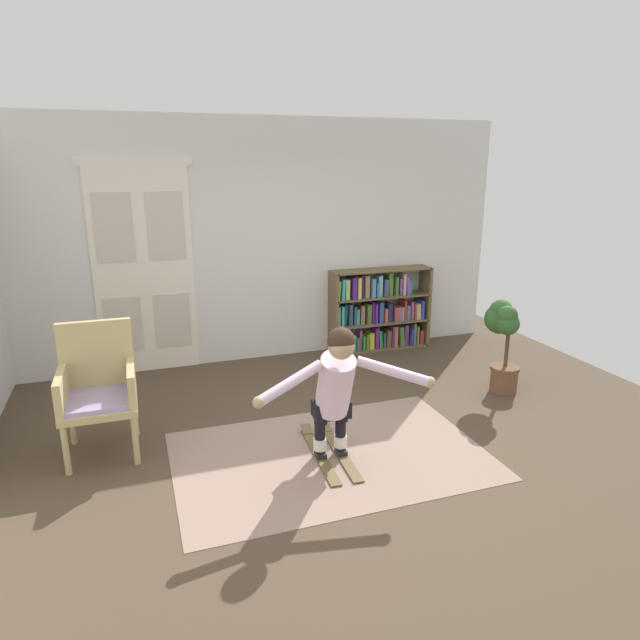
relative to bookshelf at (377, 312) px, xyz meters
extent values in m
plane|color=#4C3D2D|center=(-1.38, -2.39, -0.50)|extent=(7.20, 7.20, 0.00)
cube|color=silver|center=(-1.38, 0.21, 0.95)|extent=(6.00, 0.10, 2.90)
cube|color=silver|center=(-3.13, 0.15, 0.68)|extent=(0.55, 0.04, 2.35)
cube|color=beige|center=(-3.13, 0.13, 1.19)|extent=(0.41, 0.01, 0.76)
cube|color=beige|center=(-3.13, 0.13, 0.09)|extent=(0.41, 0.01, 0.64)
cube|color=silver|center=(-2.58, 0.15, 0.68)|extent=(0.55, 0.04, 2.35)
cube|color=beige|center=(-2.58, 0.13, 1.19)|extent=(0.41, 0.01, 0.76)
cube|color=beige|center=(-2.58, 0.13, 0.09)|extent=(0.41, 0.01, 0.64)
cube|color=silver|center=(-2.86, 0.15, 1.90)|extent=(1.22, 0.04, 0.10)
cube|color=gray|center=(-1.54, -2.44, -0.49)|extent=(2.59, 1.70, 0.01)
cube|color=brown|center=(-0.61, 0.00, 0.03)|extent=(0.04, 0.30, 1.06)
cube|color=brown|center=(0.69, 0.00, 0.03)|extent=(0.04, 0.30, 1.06)
cube|color=brown|center=(0.04, 0.00, -0.49)|extent=(1.30, 0.30, 0.02)
cube|color=brown|center=(0.04, 0.00, -0.14)|extent=(1.30, 0.30, 0.02)
cube|color=brown|center=(0.04, 0.00, 0.21)|extent=(1.30, 0.30, 0.02)
cube|color=brown|center=(0.04, 0.00, 0.56)|extent=(1.30, 0.30, 0.02)
cube|color=#5C6B16|center=(-0.57, 0.01, -0.35)|extent=(0.07, 0.18, 0.26)
cube|color=#A66BB6|center=(-0.52, 0.01, -0.33)|extent=(0.03, 0.18, 0.30)
cube|color=#D44D55|center=(-0.46, 0.00, -0.37)|extent=(0.05, 0.15, 0.22)
cube|color=#446D58|center=(-0.41, 0.01, -0.37)|extent=(0.04, 0.23, 0.21)
cube|color=#599674|center=(-0.36, 0.00, -0.37)|extent=(0.05, 0.21, 0.22)
cube|color=#3A5B3D|center=(-0.31, -0.01, -0.39)|extent=(0.04, 0.24, 0.18)
cube|color=#905687|center=(-0.25, 0.01, -0.35)|extent=(0.03, 0.15, 0.25)
cube|color=green|center=(-0.21, 0.00, -0.38)|extent=(0.03, 0.20, 0.19)
cube|color=olive|center=(-0.16, 0.01, -0.38)|extent=(0.04, 0.21, 0.20)
cube|color=#AAD832|center=(-0.10, -0.01, -0.37)|extent=(0.06, 0.16, 0.22)
cube|color=#711982|center=(-0.03, -0.01, -0.34)|extent=(0.05, 0.19, 0.28)
cube|color=#258F3F|center=(0.03, -0.01, -0.36)|extent=(0.05, 0.17, 0.24)
cube|color=#2C484D|center=(0.08, 0.01, -0.38)|extent=(0.03, 0.22, 0.20)
cube|color=brown|center=(0.14, 0.00, -0.36)|extent=(0.07, 0.21, 0.23)
cube|color=#542B52|center=(0.19, 0.00, -0.34)|extent=(0.04, 0.21, 0.28)
cube|color=#A9644E|center=(0.24, -0.01, -0.34)|extent=(0.05, 0.19, 0.27)
cube|color=#486938|center=(0.32, -0.01, -0.34)|extent=(0.07, 0.21, 0.27)
cube|color=#723C6B|center=(0.40, -0.01, -0.34)|extent=(0.06, 0.15, 0.27)
cube|color=#362F98|center=(0.46, -0.02, -0.36)|extent=(0.05, 0.22, 0.23)
cube|color=#4C806E|center=(0.52, -0.02, -0.33)|extent=(0.03, 0.16, 0.29)
cube|color=olive|center=(0.56, 0.01, -0.35)|extent=(0.03, 0.24, 0.25)
cube|color=#A82D49|center=(0.62, 0.00, -0.38)|extent=(0.05, 0.21, 0.19)
cube|color=#75A7B5|center=(-0.57, 0.00, 0.00)|extent=(0.04, 0.19, 0.26)
cube|color=#38CB9B|center=(-0.51, 0.00, 0.00)|extent=(0.03, 0.19, 0.26)
cube|color=#264959|center=(-0.47, 0.01, 0.01)|extent=(0.06, 0.15, 0.28)
cube|color=#27444F|center=(-0.41, -0.01, 0.01)|extent=(0.04, 0.20, 0.28)
cube|color=#2D4852|center=(-0.34, 0.01, -0.01)|extent=(0.04, 0.19, 0.24)
cube|color=#34A0C5|center=(-0.30, -0.01, -0.03)|extent=(0.04, 0.14, 0.20)
cube|color=#876446|center=(-0.24, 0.00, 0.00)|extent=(0.05, 0.16, 0.25)
cube|color=#426131|center=(-0.16, -0.01, 0.00)|extent=(0.06, 0.21, 0.26)
cube|color=#651C63|center=(-0.09, 0.01, 0.01)|extent=(0.03, 0.19, 0.28)
cube|color=#5129BC|center=(-0.05, -0.01, 0.00)|extent=(0.03, 0.18, 0.26)
cube|color=#324986|center=(0.02, 0.01, 0.01)|extent=(0.06, 0.22, 0.27)
cube|color=#A15737|center=(0.09, 0.00, -0.04)|extent=(0.04, 0.21, 0.18)
cube|color=navy|center=(0.15, 0.00, -0.01)|extent=(0.06, 0.18, 0.24)
cube|color=#964446|center=(0.24, 0.01, -0.04)|extent=(0.06, 0.23, 0.19)
cube|color=#936654|center=(0.29, 0.00, -0.03)|extent=(0.03, 0.17, 0.19)
cube|color=#9E61A6|center=(0.33, 0.01, -0.04)|extent=(0.05, 0.18, 0.18)
cube|color=maroon|center=(0.37, 0.02, 0.00)|extent=(0.03, 0.20, 0.27)
cube|color=#456678|center=(0.42, 0.01, -0.03)|extent=(0.05, 0.19, 0.20)
cube|color=#CE50A4|center=(0.49, 0.01, -0.01)|extent=(0.04, 0.14, 0.23)
cube|color=tan|center=(0.56, -0.02, -0.02)|extent=(0.07, 0.18, 0.22)
cube|color=blue|center=(0.61, -0.01, 0.00)|extent=(0.04, 0.23, 0.25)
cube|color=#7DA75A|center=(-0.58, 0.00, 0.34)|extent=(0.05, 0.24, 0.25)
cube|color=teal|center=(-0.52, 0.00, 0.35)|extent=(0.04, 0.23, 0.27)
cube|color=#9EC15B|center=(-0.46, 0.00, 0.35)|extent=(0.06, 0.20, 0.26)
cube|color=#452174|center=(-0.37, -0.01, 0.36)|extent=(0.06, 0.23, 0.28)
cube|color=#D2D44F|center=(-0.30, -0.01, 0.35)|extent=(0.04, 0.19, 0.27)
cube|color=#351A52|center=(-0.24, 0.01, 0.36)|extent=(0.04, 0.15, 0.28)
cube|color=#937955|center=(-0.18, 0.02, 0.36)|extent=(0.06, 0.21, 0.29)
cube|color=teal|center=(-0.11, 0.00, 0.34)|extent=(0.05, 0.23, 0.25)
cube|color=teal|center=(-0.04, -0.01, 0.31)|extent=(0.03, 0.19, 0.18)
cube|color=#84C2D2|center=(0.01, 0.00, 0.35)|extent=(0.05, 0.14, 0.27)
cube|color=#3B4972|center=(0.09, 0.01, 0.33)|extent=(0.07, 0.19, 0.22)
cube|color=#557C24|center=(0.16, 0.01, 0.37)|extent=(0.06, 0.16, 0.30)
cube|color=#41673C|center=(0.23, 0.02, 0.34)|extent=(0.04, 0.23, 0.25)
cube|color=#664D99|center=(0.29, -0.01, 0.33)|extent=(0.03, 0.15, 0.22)
cube|color=tan|center=(0.33, -0.01, 0.36)|extent=(0.04, 0.20, 0.28)
cube|color=purple|center=(0.38, -0.01, 0.34)|extent=(0.06, 0.22, 0.25)
cube|color=#1C955A|center=(0.43, 0.00, 0.31)|extent=(0.05, 0.17, 0.19)
cylinder|color=tan|center=(-3.60, -2.03, -0.29)|extent=(0.05, 0.05, 0.42)
cylinder|color=tan|center=(-3.08, -2.04, -0.29)|extent=(0.05, 0.05, 0.42)
cylinder|color=tan|center=(-3.60, -1.51, -0.29)|extent=(0.05, 0.05, 0.42)
cylinder|color=tan|center=(-3.08, -1.52, -0.29)|extent=(0.05, 0.05, 0.42)
cube|color=tan|center=(-3.34, -1.78, -0.05)|extent=(0.61, 0.61, 0.06)
cube|color=#A691C2|center=(-3.34, -1.78, 0.00)|extent=(0.54, 0.54, 0.04)
cube|color=tan|center=(-3.34, -1.51, 0.30)|extent=(0.60, 0.07, 0.60)
cube|color=tan|center=(-3.61, -1.77, 0.12)|extent=(0.06, 0.56, 0.28)
cube|color=tan|center=(-3.07, -1.78, 0.12)|extent=(0.06, 0.56, 0.28)
cylinder|color=brown|center=(0.68, -1.77, -0.35)|extent=(0.28, 0.28, 0.29)
cylinder|color=brown|center=(0.68, -1.77, -0.22)|extent=(0.30, 0.30, 0.04)
cylinder|color=#4C3823|center=(0.68, -1.77, -0.02)|extent=(0.04, 0.04, 0.36)
sphere|color=#2E5727|center=(0.65, -1.65, 0.29)|extent=(0.32, 0.32, 0.32)
sphere|color=#2E5727|center=(0.62, -1.83, 0.29)|extent=(0.24, 0.24, 0.24)
sphere|color=#2E5727|center=(0.61, -1.83, 0.38)|extent=(0.21, 0.21, 0.21)
sphere|color=#2E5727|center=(0.65, -1.66, 0.38)|extent=(0.24, 0.24, 0.24)
cube|color=brown|center=(-1.63, -2.43, -0.48)|extent=(0.14, 0.95, 0.01)
cube|color=brown|center=(-1.61, -1.99, -0.45)|extent=(0.10, 0.12, 0.06)
cube|color=black|center=(-1.63, -2.45, -0.46)|extent=(0.09, 0.12, 0.04)
cube|color=brown|center=(-1.45, -2.44, -0.48)|extent=(0.14, 0.95, 0.01)
cube|color=brown|center=(-1.43, -2.00, -0.45)|extent=(0.10, 0.12, 0.06)
cube|color=black|center=(-1.45, -2.46, -0.46)|extent=(0.09, 0.12, 0.04)
cylinder|color=white|center=(-1.63, -2.43, -0.37)|extent=(0.12, 0.12, 0.10)
cylinder|color=black|center=(-1.63, -2.43, -0.17)|extent=(0.09, 0.09, 0.30)
cylinder|color=black|center=(-1.63, -2.46, -0.06)|extent=(0.12, 0.12, 0.22)
cylinder|color=white|center=(-1.45, -2.44, -0.37)|extent=(0.12, 0.12, 0.10)
cylinder|color=black|center=(-1.45, -2.44, -0.17)|extent=(0.09, 0.09, 0.30)
cylinder|color=black|center=(-1.45, -2.47, -0.06)|extent=(0.12, 0.12, 0.22)
cube|color=black|center=(-1.54, -2.46, -0.05)|extent=(0.31, 0.19, 0.14)
cylinder|color=silver|center=(-1.55, -2.55, 0.19)|extent=(0.30, 0.46, 0.59)
sphere|color=tan|center=(-1.55, -2.71, 0.57)|extent=(0.21, 0.21, 0.20)
sphere|color=#382619|center=(-1.55, -2.70, 0.61)|extent=(0.22, 0.22, 0.21)
cylinder|color=silver|center=(-1.96, -2.74, 0.34)|extent=(0.57, 0.28, 0.23)
sphere|color=tan|center=(-2.22, -2.84, 0.27)|extent=(0.09, 0.09, 0.09)
cylinder|color=silver|center=(-1.15, -2.78, 0.34)|extent=(0.56, 0.33, 0.23)
sphere|color=tan|center=(-0.90, -2.91, 0.27)|extent=(0.09, 0.09, 0.09)
camera|label=1|loc=(-2.98, -6.37, 1.90)|focal=31.21mm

